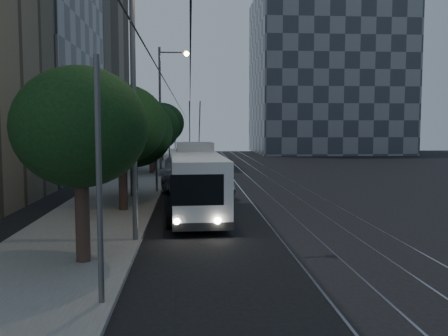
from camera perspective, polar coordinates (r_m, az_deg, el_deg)
name	(u,v)px	position (r m, az deg, el deg)	size (l,w,h in m)	color
ground	(261,223)	(22.44, 4.31, -6.31)	(120.00, 120.00, 0.00)	black
sidewalk	(138,176)	(42.23, -9.78, -0.94)	(5.00, 90.00, 0.15)	slate
tram_rails	(257,176)	(42.39, 3.80, -0.95)	(4.52, 90.00, 0.02)	gray
overhead_wires	(168,136)	(41.83, -6.40, 3.70)	(2.23, 90.00, 6.00)	black
building_glass_mid	(0,16)	(47.42, -24.27, 15.54)	(14.40, 18.40, 26.80)	#353B43
building_tan_far	(60,18)	(67.00, -18.22, 15.96)	(14.40, 22.40, 34.80)	gray
building_distant_right	(327,75)	(80.01, 11.65, 10.35)	(22.00, 18.00, 24.00)	#353B43
trolleybus	(195,181)	(24.78, -3.28, -1.54)	(2.86, 11.52, 5.63)	silver
pickup_silver	(198,183)	(30.54, -3.01, -1.69)	(2.79, 6.06, 1.68)	#A8A9B0
car_white_a	(187,175)	(35.96, -4.22, -0.80)	(1.82, 4.52, 1.54)	silver
car_white_b	(177,168)	(42.85, -5.41, -0.02)	(1.85, 4.55, 1.32)	silver
car_white_c	(178,164)	(47.81, -5.25, 0.47)	(1.35, 3.87, 1.27)	silver
car_white_d	(195,161)	(51.42, -3.38, 0.77)	(1.43, 3.56, 1.21)	white
tree_0	(80,128)	(15.84, -16.11, 4.45)	(4.12, 4.12, 6.17)	#30211B
tree_1	(122,124)	(25.12, -11.58, 4.91)	(4.35, 4.35, 6.38)	#30211B
tree_2	(133,132)	(29.97, -10.32, 4.04)	(4.65, 4.65, 6.04)	#30211B
tree_3	(151,127)	(43.91, -8.29, 4.62)	(4.91, 4.91, 6.36)	#30211B
tree_4	(154,129)	(46.43, -8.05, 4.38)	(3.87, 3.87, 5.70)	#30211B
tree_5	(161,123)	(59.35, -7.19, 5.09)	(5.39, 5.39, 6.96)	#30211B
streetlamp_near	(145,57)	(18.60, -9.03, 12.44)	(2.73, 0.44, 11.47)	#57575A
streetlamp_far	(165,99)	(43.61, -6.77, 7.81)	(2.63, 0.44, 10.98)	#57575A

